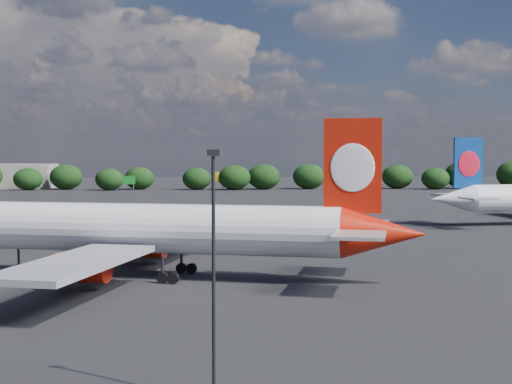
{
  "coord_description": "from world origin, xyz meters",
  "views": [
    {
      "loc": [
        13.7,
        -45.82,
        11.03
      ],
      "look_at": [
        16.0,
        12.0,
        8.0
      ],
      "focal_mm": 50.0,
      "sensor_mm": 36.0,
      "label": 1
    }
  ],
  "objects": [
    {
      "name": "billboard_yellow",
      "position": [
        12.0,
        182.0,
        3.87
      ],
      "size": [
        5.0,
        0.3,
        5.5
      ],
      "color": "yellow",
      "rests_on": "ground"
    },
    {
      "name": "ground",
      "position": [
        0.0,
        60.0,
        0.0
      ],
      "size": [
        500.0,
        500.0,
        0.0
      ],
      "primitive_type": "plane",
      "color": "black",
      "rests_on": "ground"
    },
    {
      "name": "qantas_airliner",
      "position": [
        8.48,
        17.66,
        4.29
      ],
      "size": [
        42.81,
        40.98,
        14.1
      ],
      "color": "white",
      "rests_on": "ground"
    },
    {
      "name": "horizon_treeline",
      "position": [
        12.35,
        180.56,
        4.05
      ],
      "size": [
        206.1,
        16.54,
        9.29
      ],
      "color": "black",
      "rests_on": "ground"
    },
    {
      "name": "apron_lamp_post",
      "position": [
        13.07,
        -14.56,
        6.28
      ],
      "size": [
        0.55,
        0.3,
        11.26
      ],
      "color": "black",
      "rests_on": "ground"
    },
    {
      "name": "highway_sign",
      "position": [
        -18.0,
        176.0,
        3.13
      ],
      "size": [
        6.0,
        0.3,
        4.5
      ],
      "color": "#166E23",
      "rests_on": "ground"
    }
  ]
}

